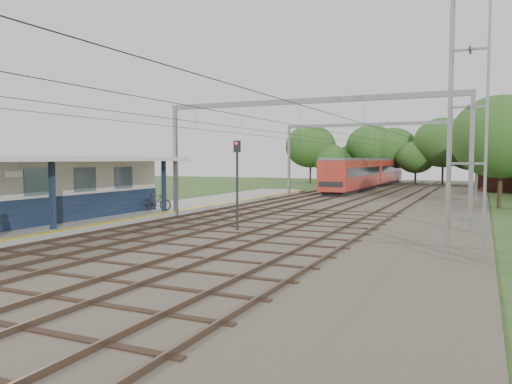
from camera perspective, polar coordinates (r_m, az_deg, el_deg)
The scene contains 13 objects.
ground at distance 17.26m, azimuth -23.19°, elevation -8.75°, with size 160.00×160.00×0.00m, color #2D4C1E.
ballast_bed at distance 42.32m, azimuth 12.81°, elevation -1.21°, with size 18.00×90.00×0.10m, color #473D33.
platform at distance 32.45m, azimuth -13.79°, elevation -2.49°, with size 5.00×52.00×0.35m, color gray.
yellow_stripe at distance 31.09m, azimuth -10.54°, elevation -2.38°, with size 0.45×52.00×0.01m, color yellow.
station_building at distance 28.21m, azimuth -24.93°, elevation 0.15°, with size 3.41×18.00×3.40m.
canopy at distance 26.67m, azimuth -25.11°, elevation 3.40°, with size 6.40×20.00×3.44m.
rail_tracks at distance 42.88m, azimuth 9.54°, elevation -0.94°, with size 11.80×88.00×0.15m.
catenary_system at distance 37.74m, azimuth 10.54°, elevation 6.53°, with size 17.22×88.00×7.00m.
lattice_pylon at distance 19.44m, azimuth 23.16°, elevation 10.41°, with size 1.30×1.30×12.00m.
tree_band at distance 68.97m, azimuth 17.34°, elevation 4.64°, with size 31.72×30.88×8.82m.
bicycle at distance 32.57m, azimuth -11.33°, elevation -1.07°, with size 0.56×1.98×1.19m, color black.
train at distance 64.37m, azimuth 12.85°, elevation 2.26°, with size 2.81×34.99×3.70m.
signal_post at distance 24.91m, azimuth -2.17°, elevation 2.11°, with size 0.33×0.28×4.57m.
Camera 1 is at (12.54, -11.29, 3.65)m, focal length 35.00 mm.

